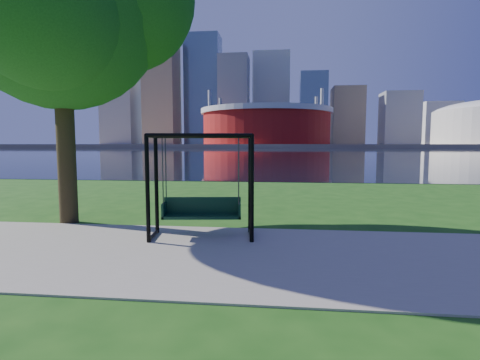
# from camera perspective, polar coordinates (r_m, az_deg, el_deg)

# --- Properties ---
(ground) EXTENTS (900.00, 900.00, 0.00)m
(ground) POSITION_cam_1_polar(r_m,az_deg,el_deg) (7.04, -2.00, -10.20)
(ground) COLOR #1E5114
(ground) RESTS_ON ground
(path) EXTENTS (120.00, 4.00, 0.03)m
(path) POSITION_cam_1_polar(r_m,az_deg,el_deg) (6.56, -2.66, -11.23)
(path) COLOR #9E937F
(path) RESTS_ON ground
(river) EXTENTS (900.00, 180.00, 0.02)m
(river) POSITION_cam_1_polar(r_m,az_deg,el_deg) (108.73, 6.07, 4.43)
(river) COLOR black
(river) RESTS_ON ground
(far_bank) EXTENTS (900.00, 228.00, 2.00)m
(far_bank) POSITION_cam_1_polar(r_m,az_deg,el_deg) (312.71, 6.43, 5.26)
(far_bank) COLOR #937F60
(far_bank) RESTS_ON ground
(stadium) EXTENTS (83.00, 83.00, 32.00)m
(stadium) POSITION_cam_1_polar(r_m,az_deg,el_deg) (242.27, 4.02, 8.36)
(stadium) COLOR maroon
(stadium) RESTS_ON far_bank
(skyline) EXTENTS (392.00, 66.00, 96.50)m
(skyline) POSITION_cam_1_polar(r_m,az_deg,el_deg) (327.91, 5.74, 11.38)
(skyline) COLOR gray
(skyline) RESTS_ON far_bank
(swing) EXTENTS (2.16, 1.15, 2.11)m
(swing) POSITION_cam_1_polar(r_m,az_deg,el_deg) (7.56, -5.85, -1.26)
(swing) COLOR black
(swing) RESTS_ON ground
(park_tree) EXTENTS (5.99, 5.41, 7.44)m
(park_tree) POSITION_cam_1_polar(r_m,az_deg,el_deg) (10.46, -25.86, 23.15)
(park_tree) COLOR #2E2514
(park_tree) RESTS_ON ground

